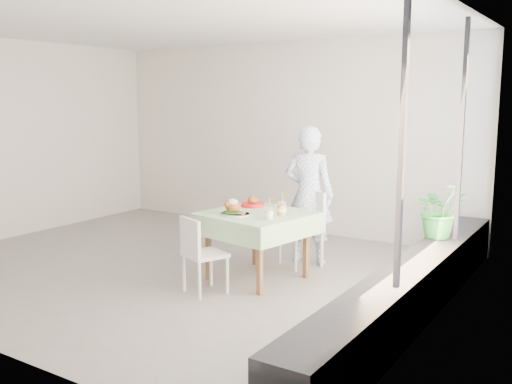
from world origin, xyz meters
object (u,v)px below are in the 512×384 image
Objects in this scene: diner at (309,195)px; juice_cup_orange at (282,209)px; potted_plant at (440,210)px; main_dish at (234,210)px; chair_near at (204,270)px; chair_far at (302,243)px; cafe_table at (257,238)px.

juice_cup_orange is at bearing 89.18° from diner.
diner is 1.54m from potted_plant.
main_dish is 1.14× the size of juice_cup_orange.
diner is 1.16m from main_dish.
chair_near is 2.71× the size of juice_cup_orange.
potted_plant is at bearing 8.13° from chair_far.
chair_far is (0.17, 0.72, -0.19)m from cafe_table.
chair_far is 0.54× the size of diner.
cafe_table is 0.97m from diner.
diner reaches higher than chair_far.
potted_plant is (1.70, 0.93, 0.34)m from cafe_table.
main_dish is at bearing -123.29° from cafe_table.
juice_cup_orange is at bearing 3.30° from cafe_table.
juice_cup_orange is at bearing 28.81° from main_dish.
chair_far reaches higher than cafe_table.
diner reaches higher than cafe_table.
diner reaches higher than juice_cup_orange.
cafe_table is at bearing 73.96° from chair_near.
chair_near is 2.57m from potted_plant.
potted_plant is (1.85, 1.16, 0.00)m from main_dish.
chair_far is 1.48× the size of potted_plant.
chair_far is at bearing 76.51° from cafe_table.
juice_cup_orange is (0.13, -0.87, -0.02)m from diner.
chair_far is 2.65× the size of main_dish.
cafe_table is at bearing -151.26° from potted_plant.
chair_near is at bearing -106.04° from cafe_table.
potted_plant reaches higher than chair_far.
potted_plant is (1.53, 0.05, -0.03)m from diner.
juice_cup_orange reaches higher than cafe_table.
juice_cup_orange is (0.12, -0.70, 0.54)m from chair_far.
main_dish is (-0.32, -1.11, -0.03)m from diner.
diner is (0.17, 0.88, 0.37)m from cafe_table.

